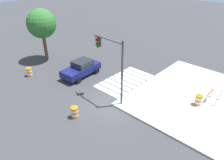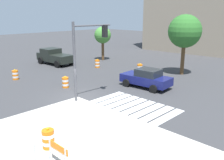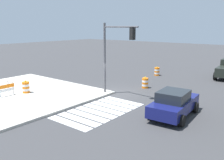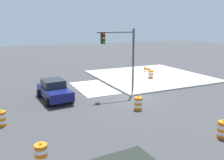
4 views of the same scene
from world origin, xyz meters
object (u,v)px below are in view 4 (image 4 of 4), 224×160
Objects in this scene: traffic_light_pole at (121,50)px; traffic_barrel_median_near at (223,130)px; traffic_barrel_crosswalk_end at (41,154)px; traffic_barrel_median_far at (1,119)px; sports_car at (54,90)px; traffic_barrel_near_corner at (138,103)px; construction_barricade at (148,70)px; traffic_barrel_on_sidewalk at (151,74)px.

traffic_barrel_median_near is at bearing -171.79° from traffic_light_pole.
traffic_barrel_median_far is at bearing 16.82° from traffic_barrel_crosswalk_end.
sports_car reaches higher than traffic_barrel_near_corner.
traffic_barrel_median_near is 1.00× the size of traffic_barrel_median_far.
traffic_light_pole is at bearing 8.21° from traffic_barrel_median_near.
construction_barricade is (14.82, -5.12, 0.27)m from traffic_barrel_median_near.
traffic_barrel_median_far is (6.69, 10.69, 0.00)m from traffic_barrel_median_near.
traffic_barrel_median_near is (-5.62, -1.83, 0.00)m from traffic_barrel_near_corner.
traffic_light_pole is (7.70, -7.81, 3.46)m from traffic_barrel_crosswalk_end.
traffic_barrel_crosswalk_end is (-4.02, 7.32, 0.00)m from traffic_barrel_near_corner.
construction_barricade is at bearing -62.77° from traffic_barrel_median_far.
traffic_barrel_on_sidewalk is (7.79, -6.40, 0.15)m from traffic_barrel_near_corner.
traffic_barrel_near_corner is 0.19× the size of traffic_light_pole.
traffic_barrel_on_sidewalk is at bearing -75.57° from sports_car.
traffic_light_pole is at bearing -45.43° from traffic_barrel_crosswalk_end.
traffic_barrel_near_corner is 8.92m from traffic_barrel_median_far.
traffic_barrel_median_near is 12.61m from traffic_barrel_median_far.
traffic_barrel_near_corner is 8.35m from traffic_barrel_crosswalk_end.
traffic_barrel_near_corner is 1.00× the size of traffic_barrel_median_far.
traffic_barrel_on_sidewalk is at bearing -18.81° from traffic_barrel_median_near.
sports_car reaches higher than traffic_barrel_median_near.
sports_car is 6.36m from traffic_light_pole.
sports_car is 4.34× the size of traffic_barrel_near_corner.
traffic_barrel_crosswalk_end is 0.78× the size of construction_barricade.
traffic_barrel_on_sidewalk is (11.81, -13.72, 0.15)m from traffic_barrel_crosswalk_end.
traffic_barrel_near_corner is at bearing -61.23° from traffic_barrel_crosswalk_end.
traffic_light_pole reaches higher than traffic_barrel_near_corner.
traffic_light_pole is at bearing -102.45° from sports_car.
traffic_barrel_near_corner is at bearing 142.92° from construction_barricade.
traffic_barrel_crosswalk_end is 1.00× the size of traffic_barrel_on_sidewalk.
traffic_barrel_median_far is 0.78× the size of construction_barricade.
traffic_light_pole is at bearing -7.64° from traffic_barrel_near_corner.
traffic_barrel_median_near and traffic_barrel_median_far have the same top height.
traffic_barrel_on_sidewalk is (13.41, -4.57, 0.15)m from traffic_barrel_median_near.
traffic_barrel_near_corner is 5.91m from traffic_barrel_median_near.
traffic_barrel_crosswalk_end and traffic_barrel_median_near have the same top height.
traffic_barrel_near_corner is 5.07m from traffic_light_pole.
sports_car reaches higher than traffic_barrel_crosswalk_end.
traffic_barrel_near_corner is 11.54m from construction_barricade.
sports_car is 11.70m from traffic_barrel_on_sidewalk.
traffic_barrel_crosswalk_end is 11.50m from traffic_light_pole.
traffic_barrel_near_corner and traffic_barrel_crosswalk_end have the same top height.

